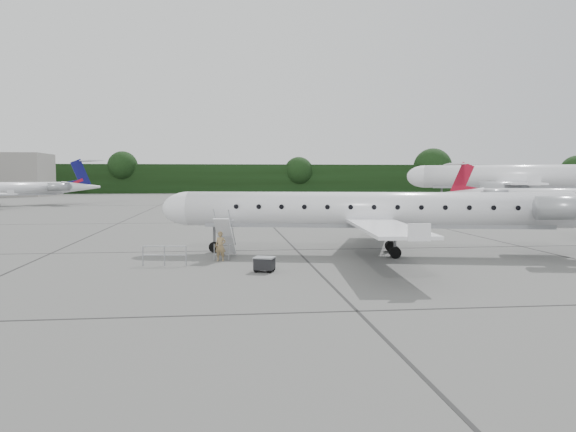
{
  "coord_description": "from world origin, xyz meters",
  "views": [
    {
      "loc": [
        -8.68,
        -28.33,
        4.52
      ],
      "look_at": [
        -5.05,
        3.15,
        2.3
      ],
      "focal_mm": 35.0,
      "sensor_mm": 36.0,
      "label": 1
    }
  ],
  "objects": [
    {
      "name": "airstair",
      "position": [
        -8.61,
        2.95,
        1.14
      ],
      "size": [
        1.26,
        2.26,
        2.27
      ],
      "primitive_type": null,
      "rotation": [
        0.0,
        0.0,
        -0.2
      ],
      "color": "white",
      "rests_on": "ground"
    },
    {
      "name": "passenger",
      "position": [
        -8.85,
        1.75,
        0.8
      ],
      "size": [
        0.67,
        0.52,
        1.6
      ],
      "primitive_type": "imported",
      "rotation": [
        0.0,
        0.0,
        -0.27
      ],
      "color": "olive",
      "rests_on": "ground"
    },
    {
      "name": "baggage_cart",
      "position": [
        -6.77,
        -1.96,
        0.39
      ],
      "size": [
        1.1,
        0.99,
        0.78
      ],
      "primitive_type": null,
      "rotation": [
        0.0,
        0.0,
        -0.35
      ],
      "color": "black",
      "rests_on": "ground"
    },
    {
      "name": "bg_narrowbody",
      "position": [
        35.44,
        51.7,
        6.31
      ],
      "size": [
        42.62,
        37.97,
        12.62
      ],
      "primitive_type": null,
      "rotation": [
        0.0,
        0.0,
        -0.44
      ],
      "color": "white",
      "rests_on": "ground"
    },
    {
      "name": "ground",
      "position": [
        0.0,
        0.0,
        0.0
      ],
      "size": [
        320.0,
        320.0,
        0.0
      ],
      "primitive_type": "plane",
      "color": "slate",
      "rests_on": "ground"
    },
    {
      "name": "treeline",
      "position": [
        0.0,
        130.0,
        4.0
      ],
      "size": [
        260.0,
        4.0,
        8.0
      ],
      "primitive_type": "cube",
      "color": "black",
      "rests_on": "ground"
    },
    {
      "name": "bg_regional_right",
      "position": [
        31.88,
        34.38,
        3.13
      ],
      "size": [
        27.83,
        23.4,
        6.25
      ],
      "primitive_type": null,
      "rotation": [
        0.0,
        0.0,
        2.84
      ],
      "color": "white",
      "rests_on": "ground"
    },
    {
      "name": "safety_railing",
      "position": [
        -11.68,
        0.45,
        0.5
      ],
      "size": [
        2.19,
        0.37,
        1.0
      ],
      "primitive_type": null,
      "rotation": [
        0.0,
        0.0,
        -0.13
      ],
      "color": "#999DA2",
      "rests_on": "ground"
    },
    {
      "name": "main_regional_jet",
      "position": [
        0.09,
        3.32,
        3.63
      ],
      "size": [
        31.84,
        25.68,
        7.26
      ],
      "primitive_type": null,
      "rotation": [
        0.0,
        0.0,
        -0.2
      ],
      "color": "white",
      "rests_on": "ground"
    }
  ]
}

